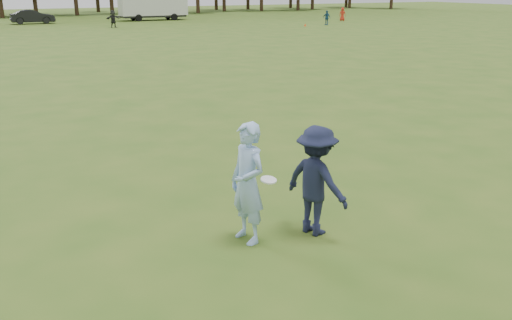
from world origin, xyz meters
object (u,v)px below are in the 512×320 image
Objects in this scene: thrower at (248,183)px; player_far_d at (113,19)px; player_far_b at (327,18)px; car_f at (33,17)px; cargo_trailer at (153,5)px; defender at (316,181)px; player_far_c at (342,14)px; field_cone at (305,25)px.

thrower reaches higher than player_far_d.
player_far_b is 0.33× the size of car_f.
player_far_b is at bearing 133.95° from thrower.
player_far_b is at bearing -48.56° from cargo_trailer.
defender is 58.88m from player_far_c.
field_cone is 20.34m from cargo_trailer.
player_far_c is at bearing -109.40° from car_f.
player_far_b is at bearing -52.58° from defender.
car_f is 15.42× the size of field_cone.
player_far_d is 0.19× the size of cargo_trailer.
car_f is (0.86, 59.07, -0.20)m from defender.
cargo_trailer is at bearing 154.16° from thrower.
car_f is (-6.72, 9.73, -0.10)m from player_far_d.
player_far_d is (-21.41, 6.41, 0.11)m from player_far_b.
player_far_d is at bearing -125.75° from cargo_trailer.
field_cone is at bearing -124.53° from car_f.
player_far_d is (7.58, 49.35, -0.10)m from defender.
field_cone is (27.10, 42.07, -0.88)m from thrower.
player_far_b reaches higher than field_cone.
defender is 0.21× the size of cargo_trailer.
player_far_d is 11.82m from car_f.
car_f is 0.51× the size of cargo_trailer.
field_cone is at bearing 136.41° from thrower.
thrower is 58.86m from car_f.
thrower reaches higher than player_far_b.
player_far_c is at bearing -54.38° from defender.
player_far_b is 32.42m from car_f.
cargo_trailer reaches higher than thrower.
player_far_d is 5.77× the size of field_cone.
player_far_b is 3.19m from field_cone.
field_cone is at bearing -56.25° from cargo_trailer.
thrower is 1.32× the size of player_far_c.
cargo_trailer is at bearing -90.33° from car_f.
thrower is 1.07× the size of defender.
cargo_trailer reaches higher than field_cone.
thrower is at bearing -61.58° from player_far_b.
player_far_b is at bearing -120.60° from car_f.
cargo_trailer is at bearing -32.46° from defender.
car_f reaches higher than player_far_b.
player_far_d is 12.14m from cargo_trailer.
thrower is 1.36× the size of player_far_b.
defender reaches higher than field_cone.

